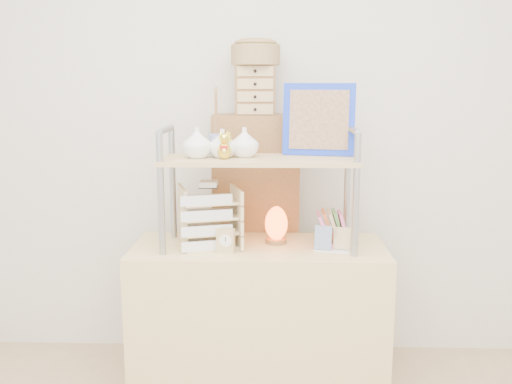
% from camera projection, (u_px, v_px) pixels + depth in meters
% --- Properties ---
extents(room_shell, '(3.42, 3.41, 2.61)m').
position_uv_depth(room_shell, '(253.00, 21.00, 1.74)').
color(room_shell, silver).
rests_on(room_shell, ground).
extents(desk, '(1.20, 0.50, 0.75)m').
position_uv_depth(desk, '(259.00, 320.00, 2.77)').
color(desk, tan).
rests_on(desk, ground).
extents(cabinet, '(0.46, 0.25, 1.35)m').
position_uv_depth(cabinet, '(256.00, 240.00, 3.08)').
color(cabinet, brown).
rests_on(cabinet, ground).
extents(hutch, '(0.90, 0.34, 0.76)m').
position_uv_depth(hutch, '(258.00, 157.00, 2.64)').
color(hutch, '#9297A0').
rests_on(hutch, desk).
extents(letter_tray, '(0.31, 0.31, 0.31)m').
position_uv_depth(letter_tray, '(209.00, 220.00, 2.68)').
color(letter_tray, tan).
rests_on(letter_tray, desk).
extents(salt_lamp, '(0.12, 0.11, 0.18)m').
position_uv_depth(salt_lamp, '(276.00, 224.00, 2.74)').
color(salt_lamp, brown).
rests_on(salt_lamp, desk).
extents(desk_clock, '(0.09, 0.05, 0.11)m').
position_uv_depth(desk_clock, '(226.00, 241.00, 2.58)').
color(desk_clock, tan).
rests_on(desk_clock, desk).
extents(postcard_stand, '(0.17, 0.09, 0.12)m').
position_uv_depth(postcard_stand, '(332.00, 244.00, 2.61)').
color(postcard_stand, white).
rests_on(postcard_stand, desk).
extents(drawer_chest, '(0.20, 0.16, 0.25)m').
position_uv_depth(drawer_chest, '(256.00, 90.00, 2.91)').
color(drawer_chest, brown).
rests_on(drawer_chest, cabinet).
extents(woven_basket, '(0.25, 0.25, 0.10)m').
position_uv_depth(woven_basket, '(256.00, 55.00, 2.88)').
color(woven_basket, olive).
rests_on(woven_basket, drawer_chest).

